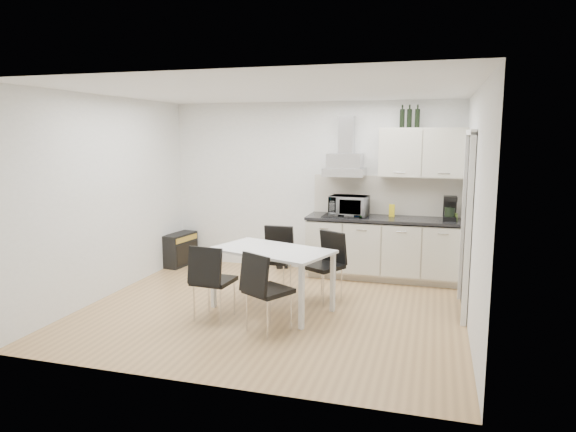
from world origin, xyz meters
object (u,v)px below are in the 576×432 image
object	(u,v)px
dining_table	(272,256)
chair_near_right	(269,292)
floor_speaker	(282,259)
chair_far_left	(275,260)
guitar_amp	(180,249)
chair_far_right	(323,267)
kitchenette	(387,223)
chair_near_left	(214,282)

from	to	relation	value
dining_table	chair_near_right	world-z (taller)	chair_near_right
chair_near_right	floor_speaker	distance (m)	2.68
chair_far_left	floor_speaker	distance (m)	1.32
dining_table	guitar_amp	world-z (taller)	dining_table
chair_far_left	chair_far_right	world-z (taller)	same
guitar_amp	floor_speaker	size ratio (longest dim) A/B	2.24
kitchenette	dining_table	world-z (taller)	kitchenette
chair_near_right	chair_far_right	bearing A→B (deg)	103.74
kitchenette	floor_speaker	size ratio (longest dim) A/B	8.57
chair_far_right	dining_table	bearing A→B (deg)	73.24
chair_far_right	kitchenette	bearing A→B (deg)	-87.98
guitar_amp	dining_table	bearing A→B (deg)	-29.70
chair_far_right	floor_speaker	bearing A→B (deg)	-25.74
kitchenette	guitar_amp	xyz separation A→B (m)	(-3.29, -0.13, -0.57)
dining_table	chair_near_right	size ratio (longest dim) A/B	1.77
chair_far_left	chair_near_left	distance (m)	1.20
kitchenette	floor_speaker	distance (m)	1.79
chair_near_right	floor_speaker	bearing A→B (deg)	133.83
chair_near_left	floor_speaker	distance (m)	2.42
chair_far_right	floor_speaker	distance (m)	1.76
kitchenette	chair_near_right	xyz separation A→B (m)	(-1.01, -2.43, -0.39)
chair_far_left	chair_far_right	bearing A→B (deg)	165.51
kitchenette	chair_far_right	xyz separation A→B (m)	(-0.67, -1.27, -0.39)
chair_far_right	guitar_amp	size ratio (longest dim) A/B	1.33
chair_near_left	chair_near_right	world-z (taller)	same
guitar_amp	floor_speaker	xyz separation A→B (m)	(1.64, 0.29, -0.12)
chair_near_right	floor_speaker	xyz separation A→B (m)	(-0.63, 2.59, -0.29)
chair_far_right	guitar_amp	xyz separation A→B (m)	(-2.61, 1.14, -0.18)
guitar_amp	floor_speaker	bearing A→B (deg)	18.15
chair_near_left	chair_far_right	bearing A→B (deg)	46.69
chair_near_left	chair_far_left	bearing A→B (deg)	76.29
dining_table	chair_far_right	xyz separation A→B (m)	(0.52, 0.48, -0.23)
chair_far_left	dining_table	bearing A→B (deg)	104.51
chair_far_left	floor_speaker	xyz separation A→B (m)	(-0.28, 1.26, -0.29)
chair_far_left	chair_near_left	bearing A→B (deg)	71.61
guitar_amp	floor_speaker	world-z (taller)	guitar_amp
kitchenette	chair_near_left	size ratio (longest dim) A/B	2.86
chair_near_right	guitar_amp	world-z (taller)	chair_near_right
chair_far_left	guitar_amp	world-z (taller)	chair_far_left
chair_far_right	floor_speaker	xyz separation A→B (m)	(-0.97, 1.43, -0.29)
dining_table	floor_speaker	world-z (taller)	dining_table
chair_near_right	floor_speaker	world-z (taller)	chair_near_right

